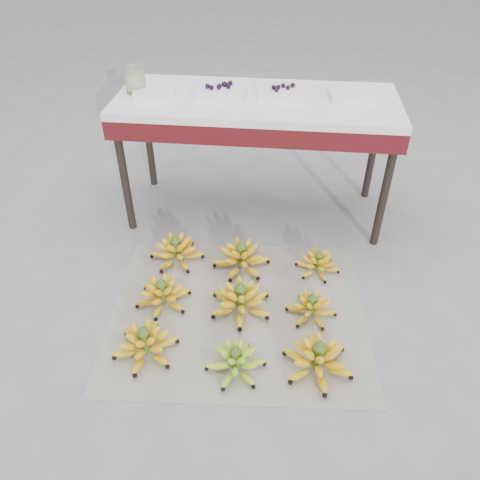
# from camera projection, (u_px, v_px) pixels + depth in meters

# --- Properties ---
(ground) EXTENTS (60.00, 60.00, 0.00)m
(ground) POSITION_uv_depth(u_px,v_px,m) (249.00, 307.00, 2.34)
(ground) COLOR slate
(ground) RESTS_ON ground
(newspaper_mat) EXTENTS (1.32, 1.13, 0.01)m
(newspaper_mat) POSITION_uv_depth(u_px,v_px,m) (238.00, 311.00, 2.31)
(newspaper_mat) COLOR white
(newspaper_mat) RESTS_ON ground
(bunch_front_left) EXTENTS (0.33, 0.33, 0.18)m
(bunch_front_left) POSITION_uv_depth(u_px,v_px,m) (145.00, 344.00, 2.07)
(bunch_front_left) COLOR yellow
(bunch_front_left) RESTS_ON newspaper_mat
(bunch_front_center) EXTENTS (0.28, 0.28, 0.16)m
(bunch_front_center) POSITION_uv_depth(u_px,v_px,m) (236.00, 361.00, 2.01)
(bunch_front_center) COLOR #7EB330
(bunch_front_center) RESTS_ON newspaper_mat
(bunch_front_right) EXTENTS (0.36, 0.36, 0.19)m
(bunch_front_right) POSITION_uv_depth(u_px,v_px,m) (318.00, 359.00, 2.00)
(bunch_front_right) COLOR yellow
(bunch_front_right) RESTS_ON newspaper_mat
(bunch_mid_left) EXTENTS (0.31, 0.31, 0.17)m
(bunch_mid_left) POSITION_uv_depth(u_px,v_px,m) (163.00, 294.00, 2.32)
(bunch_mid_left) COLOR yellow
(bunch_mid_left) RESTS_ON newspaper_mat
(bunch_mid_center) EXTENTS (0.38, 0.38, 0.19)m
(bunch_mid_center) POSITION_uv_depth(u_px,v_px,m) (240.00, 300.00, 2.28)
(bunch_mid_center) COLOR yellow
(bunch_mid_center) RESTS_ON newspaper_mat
(bunch_mid_right) EXTENTS (0.29, 0.29, 0.15)m
(bunch_mid_right) POSITION_uv_depth(u_px,v_px,m) (311.00, 307.00, 2.26)
(bunch_mid_right) COLOR yellow
(bunch_mid_right) RESTS_ON newspaper_mat
(bunch_back_left) EXTENTS (0.37, 0.37, 0.18)m
(bunch_back_left) POSITION_uv_depth(u_px,v_px,m) (177.00, 251.00, 2.58)
(bunch_back_left) COLOR yellow
(bunch_back_left) RESTS_ON newspaper_mat
(bunch_back_center) EXTENTS (0.38, 0.38, 0.18)m
(bunch_back_center) POSITION_uv_depth(u_px,v_px,m) (241.00, 258.00, 2.54)
(bunch_back_center) COLOR yellow
(bunch_back_center) RESTS_ON newspaper_mat
(bunch_back_right) EXTENTS (0.29, 0.29, 0.14)m
(bunch_back_right) POSITION_uv_depth(u_px,v_px,m) (318.00, 264.00, 2.52)
(bunch_back_right) COLOR yellow
(bunch_back_right) RESTS_ON newspaper_mat
(vendor_table) EXTENTS (1.56, 0.62, 0.75)m
(vendor_table) POSITION_uv_depth(u_px,v_px,m) (256.00, 112.00, 2.61)
(vendor_table) COLOR black
(vendor_table) RESTS_ON ground
(tray_far_left) EXTENTS (0.25, 0.20, 0.04)m
(tray_far_left) POSITION_uv_depth(u_px,v_px,m) (154.00, 93.00, 2.57)
(tray_far_left) COLOR silver
(tray_far_left) RESTS_ON vendor_table
(tray_left) EXTENTS (0.28, 0.20, 0.07)m
(tray_left) POSITION_uv_depth(u_px,v_px,m) (221.00, 91.00, 2.57)
(tray_left) COLOR silver
(tray_left) RESTS_ON vendor_table
(tray_right) EXTENTS (0.26, 0.19, 0.07)m
(tray_right) POSITION_uv_depth(u_px,v_px,m) (282.00, 92.00, 2.56)
(tray_right) COLOR silver
(tray_right) RESTS_ON vendor_table
(tray_far_right) EXTENTS (0.26, 0.21, 0.04)m
(tray_far_right) POSITION_uv_depth(u_px,v_px,m) (352.00, 95.00, 2.53)
(tray_far_right) COLOR silver
(tray_far_right) RESTS_ON vendor_table
(glass_jar) EXTENTS (0.15, 0.15, 0.14)m
(glass_jar) POSITION_uv_depth(u_px,v_px,m) (135.00, 80.00, 2.58)
(glass_jar) COLOR beige
(glass_jar) RESTS_ON vendor_table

